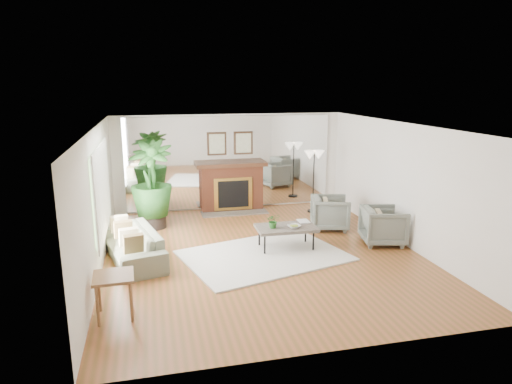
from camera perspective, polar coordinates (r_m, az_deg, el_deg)
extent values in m
plane|color=brown|center=(9.09, 0.73, -7.65)|extent=(7.00, 7.00, 0.00)
cube|color=white|center=(8.52, -19.15, -1.03)|extent=(0.02, 7.00, 2.50)
cube|color=white|center=(9.86, 17.86, 0.96)|extent=(0.02, 7.00, 2.50)
cube|color=white|center=(12.07, -3.27, 3.77)|extent=(6.00, 0.02, 2.50)
cube|color=silver|center=(12.05, -3.25, 3.76)|extent=(5.40, 0.04, 2.40)
cube|color=#B2E09E|center=(8.89, -18.76, 0.24)|extent=(0.04, 2.40, 1.50)
cube|color=brown|center=(11.99, -3.05, 0.54)|extent=(1.60, 0.40, 1.20)
cube|color=gold|center=(11.82, -2.86, -0.24)|extent=(1.00, 0.04, 0.85)
cube|color=black|center=(11.80, -2.84, -0.26)|extent=(0.80, 0.04, 0.70)
cube|color=#645A4F|center=(11.80, -2.71, -2.59)|extent=(1.70, 0.55, 0.03)
cube|color=#452916|center=(11.85, -3.07, 3.45)|extent=(1.85, 0.46, 0.10)
cube|color=#2F1F12|center=(11.88, -4.92, 6.03)|extent=(0.50, 0.04, 0.60)
cube|color=#2F1F12|center=(12.00, -1.59, 6.15)|extent=(0.50, 0.04, 0.60)
cube|color=silver|center=(8.92, 1.01, -7.95)|extent=(3.43, 2.84, 0.03)
cube|color=#645A4F|center=(9.18, 3.78, -4.50)|extent=(1.20, 0.72, 0.06)
cylinder|color=black|center=(8.91, 1.11, -6.65)|extent=(0.04, 0.04, 0.42)
cylinder|color=black|center=(9.18, 7.18, -6.16)|extent=(0.04, 0.04, 0.42)
cylinder|color=black|center=(9.37, 0.41, -5.64)|extent=(0.04, 0.04, 0.42)
cylinder|color=black|center=(9.62, 6.21, -5.20)|extent=(0.04, 0.04, 0.42)
imported|color=#6C725B|center=(8.95, -15.10, -6.43)|extent=(1.26, 2.18, 0.60)
imported|color=slate|center=(10.59, 9.25, -2.58)|extent=(1.02, 1.01, 0.76)
imported|color=slate|center=(9.86, 15.64, -4.07)|extent=(1.01, 1.00, 0.78)
cube|color=brown|center=(6.84, -17.42, -10.06)|extent=(0.58, 0.58, 0.04)
cylinder|color=brown|center=(6.78, -19.21, -13.33)|extent=(0.04, 0.04, 0.60)
cylinder|color=brown|center=(6.76, -15.33, -13.13)|extent=(0.04, 0.04, 0.60)
cylinder|color=brown|center=(7.18, -19.03, -11.76)|extent=(0.04, 0.04, 0.60)
cylinder|color=brown|center=(7.16, -15.39, -11.56)|extent=(0.04, 0.04, 0.60)
cylinder|color=black|center=(10.85, -12.72, -3.29)|extent=(0.59, 0.59, 0.42)
imported|color=#2F6726|center=(10.63, -12.98, 1.62)|extent=(1.20, 1.20, 1.73)
cylinder|color=black|center=(12.02, 7.09, -2.36)|extent=(0.27, 0.27, 0.04)
cylinder|color=black|center=(11.84, 7.19, 1.15)|extent=(0.03, 0.03, 1.55)
cone|color=#F1E2CC|center=(11.67, 6.76, 4.61)|extent=(0.29, 0.29, 0.21)
cone|color=#F1E2CC|center=(11.75, 7.83, 4.64)|extent=(0.29, 0.29, 0.21)
imported|color=#2F6726|center=(9.04, 2.18, -3.61)|extent=(0.27, 0.24, 0.29)
imported|color=brown|center=(9.09, 4.78, -4.32)|extent=(0.31, 0.31, 0.06)
imported|color=brown|center=(9.47, 5.32, -3.72)|extent=(0.23, 0.30, 0.02)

